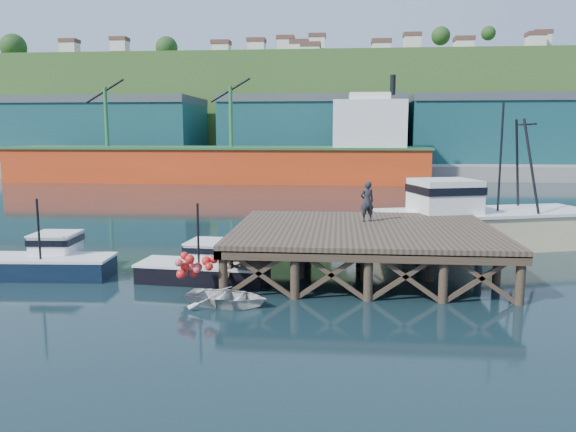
# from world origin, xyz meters

# --- Properties ---
(ground) EXTENTS (300.00, 300.00, 0.00)m
(ground) POSITION_xyz_m (0.00, 0.00, 0.00)
(ground) COLOR black
(ground) RESTS_ON ground
(wharf) EXTENTS (12.00, 10.00, 2.62)m
(wharf) POSITION_xyz_m (5.50, -0.19, 1.94)
(wharf) COLOR brown
(wharf) RESTS_ON ground
(far_quay) EXTENTS (160.00, 40.00, 2.00)m
(far_quay) POSITION_xyz_m (0.00, 70.00, 1.00)
(far_quay) COLOR gray
(far_quay) RESTS_ON ground
(warehouse_left) EXTENTS (32.00, 16.00, 9.00)m
(warehouse_left) POSITION_xyz_m (-35.00, 65.00, 6.50)
(warehouse_left) COLOR #17494D
(warehouse_left) RESTS_ON far_quay
(warehouse_mid) EXTENTS (28.00, 16.00, 9.00)m
(warehouse_mid) POSITION_xyz_m (0.00, 65.00, 6.50)
(warehouse_mid) COLOR #17494D
(warehouse_mid) RESTS_ON far_quay
(warehouse_right) EXTENTS (30.00, 16.00, 9.00)m
(warehouse_right) POSITION_xyz_m (30.00, 65.00, 6.50)
(warehouse_right) COLOR #17494D
(warehouse_right) RESTS_ON far_quay
(cargo_ship) EXTENTS (55.50, 10.00, 13.75)m
(cargo_ship) POSITION_xyz_m (-8.46, 48.00, 3.31)
(cargo_ship) COLOR red
(cargo_ship) RESTS_ON ground
(hillside) EXTENTS (220.00, 50.00, 22.00)m
(hillside) POSITION_xyz_m (0.00, 100.00, 11.00)
(hillside) COLOR #2D511E
(hillside) RESTS_ON ground
(boat_navy) EXTENTS (5.94, 3.29, 3.65)m
(boat_navy) POSITION_xyz_m (-8.78, -2.11, 0.73)
(boat_navy) COLOR black
(boat_navy) RESTS_ON ground
(boat_black) EXTENTS (5.89, 4.92, 3.53)m
(boat_black) POSITION_xyz_m (-1.53, -2.22, 0.65)
(boat_black) COLOR black
(boat_black) RESTS_ON ground
(trawler) EXTENTS (12.91, 7.66, 8.15)m
(trawler) POSITION_xyz_m (12.51, 6.50, 1.68)
(trawler) COLOR beige
(trawler) RESTS_ON ground
(dinghy) EXTENTS (3.59, 2.89, 0.66)m
(dinghy) POSITION_xyz_m (0.16, -5.80, 0.33)
(dinghy) COLOR silver
(dinghy) RESTS_ON ground
(dockworker) EXTENTS (0.85, 0.70, 2.00)m
(dockworker) POSITION_xyz_m (5.71, 1.71, 3.13)
(dockworker) COLOR #212129
(dockworker) RESTS_ON wharf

